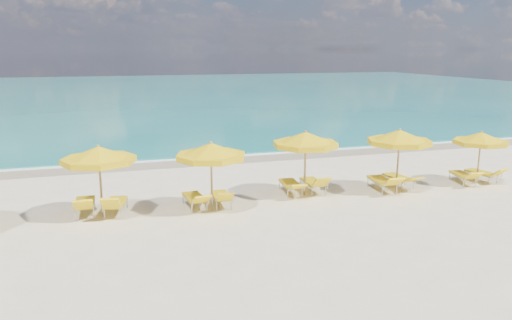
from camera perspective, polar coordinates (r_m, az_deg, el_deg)
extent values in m
plane|color=beige|center=(17.93, 1.42, -4.74)|extent=(120.00, 120.00, 0.00)
cube|color=#136F68|center=(64.68, -12.34, 7.54)|extent=(120.00, 80.00, 0.30)
cube|color=tan|center=(24.83, -4.02, 0.13)|extent=(120.00, 2.60, 0.01)
cube|color=white|center=(25.59, -4.43, 0.49)|extent=(120.00, 1.20, 0.03)
cube|color=white|center=(33.66, -17.85, 2.83)|extent=(14.00, 0.36, 0.05)
cube|color=white|center=(42.75, 1.36, 5.39)|extent=(18.00, 0.30, 0.05)
cylinder|color=#A38551|center=(16.75, -17.34, -2.49)|extent=(0.07, 0.07, 2.29)
cone|color=yellow|center=(16.54, -17.56, 0.73)|extent=(2.42, 2.42, 0.46)
cylinder|color=yellow|center=(16.58, -17.51, -0.02)|extent=(2.44, 2.44, 0.18)
sphere|color=#A38551|center=(16.49, -17.61, 1.53)|extent=(0.10, 0.10, 0.10)
cylinder|color=#A38551|center=(16.65, -5.11, -2.06)|extent=(0.07, 0.07, 2.29)
cone|color=yellow|center=(16.43, -5.18, 1.18)|extent=(2.52, 2.52, 0.46)
cylinder|color=yellow|center=(16.48, -5.16, 0.42)|extent=(2.54, 2.54, 0.18)
sphere|color=#A38551|center=(16.39, -5.19, 1.98)|extent=(0.10, 0.10, 0.10)
cylinder|color=#A38551|center=(18.47, 5.62, -0.51)|extent=(0.07, 0.07, 2.35)
cone|color=yellow|center=(18.28, 5.68, 2.50)|extent=(2.83, 2.83, 0.47)
cylinder|color=yellow|center=(18.32, 5.67, 1.80)|extent=(2.85, 2.85, 0.19)
sphere|color=#A38551|center=(18.24, 5.70, 3.25)|extent=(0.10, 0.10, 0.10)
cylinder|color=#A38551|center=(19.66, 15.91, -0.15)|extent=(0.07, 0.07, 2.34)
cone|color=yellow|center=(19.48, 16.08, 2.67)|extent=(2.48, 2.48, 0.47)
cylinder|color=yellow|center=(19.52, 16.04, 2.01)|extent=(2.50, 2.50, 0.19)
sphere|color=#A38551|center=(19.44, 16.12, 3.36)|extent=(0.10, 0.10, 0.10)
cylinder|color=#A38551|center=(21.95, 24.12, 0.16)|extent=(0.06, 0.06, 2.07)
cone|color=yellow|center=(21.79, 24.32, 2.39)|extent=(2.65, 2.65, 0.41)
cylinder|color=yellow|center=(21.83, 24.28, 1.87)|extent=(2.67, 2.67, 0.17)
sphere|color=#A38551|center=(21.76, 24.37, 2.94)|extent=(0.09, 0.09, 0.09)
cube|color=yellow|center=(17.45, -18.97, -4.62)|extent=(0.62, 1.35, 0.08)
cube|color=yellow|center=(16.52, -19.15, -4.85)|extent=(0.61, 0.55, 0.46)
cube|color=yellow|center=(17.21, -15.71, -4.68)|extent=(0.82, 1.37, 0.08)
cube|color=yellow|center=(16.35, -16.27, -4.82)|extent=(0.66, 0.58, 0.49)
cube|color=yellow|center=(17.31, -7.08, -4.22)|extent=(0.68, 1.31, 0.08)
cube|color=yellow|center=(16.45, -6.26, -4.49)|extent=(0.61, 0.59, 0.39)
cube|color=yellow|center=(17.45, -4.05, -4.07)|extent=(0.62, 1.24, 0.07)
cube|color=yellow|center=(16.62, -3.58, -4.26)|extent=(0.57, 0.52, 0.41)
cube|color=yellow|center=(18.90, 3.93, -2.68)|extent=(0.70, 1.36, 0.08)
cube|color=yellow|center=(18.00, 4.75, -3.05)|extent=(0.64, 0.65, 0.32)
cube|color=yellow|center=(19.21, 6.46, -2.48)|extent=(0.61, 1.31, 0.08)
cube|color=yellow|center=(18.37, 7.49, -2.55)|extent=(0.59, 0.53, 0.46)
cube|color=yellow|center=(19.83, 14.14, -2.24)|extent=(0.73, 1.43, 0.08)
cube|color=yellow|center=(18.97, 15.45, -2.42)|extent=(0.66, 0.64, 0.43)
cube|color=yellow|center=(20.56, 15.89, -1.89)|extent=(0.66, 1.33, 0.08)
cube|color=yellow|center=(19.83, 17.50, -2.15)|extent=(0.62, 0.63, 0.31)
cube|color=yellow|center=(21.94, 22.49, -1.53)|extent=(0.77, 1.31, 0.08)
cube|color=yellow|center=(21.19, 23.62, -1.66)|extent=(0.63, 0.62, 0.38)
cube|color=yellow|center=(22.63, 24.29, -1.29)|extent=(0.78, 1.30, 0.08)
cube|color=yellow|center=(22.12, 26.05, -1.28)|extent=(0.63, 0.60, 0.41)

